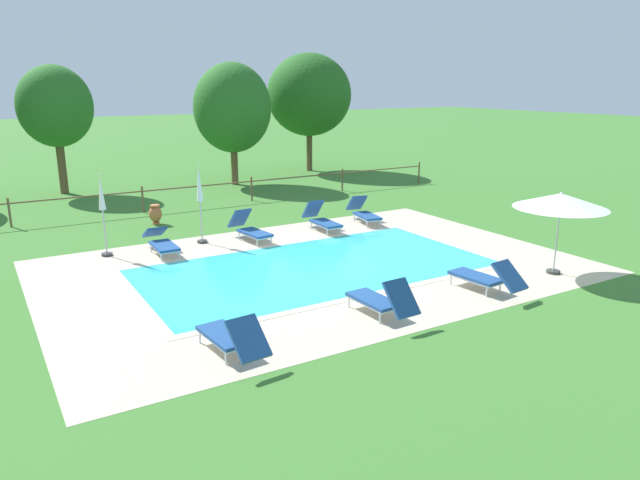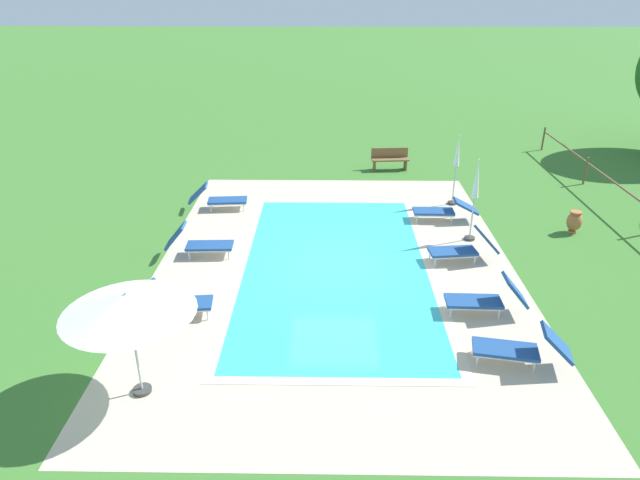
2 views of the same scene
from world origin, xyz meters
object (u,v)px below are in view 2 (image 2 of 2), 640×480
at_px(sun_lounger_north_near_steps, 443,210).
at_px(sun_lounger_north_end, 171,302).
at_px(sun_lounger_north_far, 463,248).
at_px(terracotta_urn_near_fence, 574,221).
at_px(sun_lounger_south_mid, 219,199).
at_px(patio_umbrella_closed_row_mid_west, 457,161).
at_px(patio_umbrella_closed_row_west, 475,189).
at_px(sun_lounger_south_far, 520,348).
at_px(wooden_bench_lawn_side, 390,158).
at_px(patio_umbrella_open_foreground, 128,304).
at_px(sun_lounger_north_mid, 200,243).
at_px(sun_lounger_south_near_corner, 485,299).

distance_m(sun_lounger_north_near_steps, sun_lounger_north_end, 9.34).
distance_m(sun_lounger_north_far, terracotta_urn_near_fence, 4.32).
bearing_deg(terracotta_urn_near_fence, sun_lounger_south_mid, -98.94).
bearing_deg(patio_umbrella_closed_row_mid_west, patio_umbrella_closed_row_west, -1.02).
distance_m(sun_lounger_north_end, sun_lounger_south_mid, 6.65).
xyz_separation_m(sun_lounger_south_mid, sun_lounger_south_far, (8.34, 7.59, 0.00)).
height_order(sun_lounger_north_far, sun_lounger_south_mid, sun_lounger_north_far).
bearing_deg(patio_umbrella_closed_row_mid_west, sun_lounger_south_mid, -85.71).
bearing_deg(terracotta_urn_near_fence, wooden_bench_lawn_side, -140.89).
bearing_deg(patio_umbrella_open_foreground, sun_lounger_north_end, -178.14).
relative_size(sun_lounger_north_end, sun_lounger_south_far, 1.00).
relative_size(sun_lounger_north_mid, patio_umbrella_open_foreground, 0.79).
bearing_deg(patio_umbrella_closed_row_mid_west, terracotta_urn_near_fence, 53.83).
relative_size(sun_lounger_north_end, sun_lounger_south_mid, 1.01).
distance_m(sun_lounger_north_far, sun_lounger_south_far, 4.59).
relative_size(sun_lounger_north_near_steps, sun_lounger_south_mid, 1.05).
bearing_deg(sun_lounger_north_end, sun_lounger_south_near_corner, 91.77).
xyz_separation_m(sun_lounger_north_near_steps, wooden_bench_lawn_side, (-5.31, -1.20, 0.11)).
bearing_deg(sun_lounger_south_mid, patio_umbrella_closed_row_west, 73.76).
height_order(sun_lounger_north_mid, sun_lounger_north_end, sun_lounger_north_mid).
distance_m(sun_lounger_north_mid, patio_umbrella_open_foreground, 6.00).
relative_size(sun_lounger_south_mid, sun_lounger_south_far, 0.99).
bearing_deg(sun_lounger_north_near_steps, patio_umbrella_closed_row_mid_west, 157.19).
xyz_separation_m(sun_lounger_north_end, sun_lounger_south_near_corner, (-0.23, 7.30, 0.01)).
relative_size(sun_lounger_north_near_steps, sun_lounger_south_near_corner, 1.10).
relative_size(patio_umbrella_closed_row_mid_west, terracotta_urn_near_fence, 3.46).
height_order(patio_umbrella_closed_row_west, terracotta_urn_near_fence, patio_umbrella_closed_row_west).
height_order(sun_lounger_south_mid, patio_umbrella_closed_row_mid_west, patio_umbrella_closed_row_mid_west).
distance_m(sun_lounger_north_end, patio_umbrella_closed_row_west, 9.08).
relative_size(patio_umbrella_closed_row_west, patio_umbrella_closed_row_mid_west, 1.03).
distance_m(sun_lounger_south_mid, patio_umbrella_closed_row_west, 8.38).
bearing_deg(sun_lounger_north_end, patio_umbrella_open_foreground, 1.86).
bearing_deg(patio_umbrella_closed_row_west, sun_lounger_north_far, -20.95).
bearing_deg(sun_lounger_north_far, sun_lounger_south_far, 2.27).
distance_m(sun_lounger_north_end, wooden_bench_lawn_side, 12.68).
xyz_separation_m(sun_lounger_north_near_steps, sun_lounger_north_mid, (2.66, -7.31, 0.04)).
relative_size(sun_lounger_south_far, wooden_bench_lawn_side, 1.31).
relative_size(sun_lounger_south_far, patio_umbrella_closed_row_west, 0.80).
bearing_deg(sun_lounger_north_near_steps, sun_lounger_north_far, 0.30).
height_order(sun_lounger_south_mid, terracotta_urn_near_fence, sun_lounger_south_mid).
bearing_deg(sun_lounger_south_far, sun_lounger_south_near_corner, -173.42).
distance_m(sun_lounger_north_mid, sun_lounger_north_far, 7.33).
relative_size(sun_lounger_north_near_steps, sun_lounger_north_end, 1.03).
xyz_separation_m(sun_lounger_north_mid, patio_umbrella_closed_row_west, (-1.20, 7.87, 1.21)).
xyz_separation_m(sun_lounger_north_mid, wooden_bench_lawn_side, (-7.97, 6.11, 0.07)).
distance_m(patio_umbrella_open_foreground, wooden_bench_lawn_side, 15.11).
height_order(sun_lounger_south_near_corner, patio_umbrella_open_foreground, patio_umbrella_open_foreground).
relative_size(sun_lounger_north_far, terracotta_urn_near_fence, 2.76).
distance_m(sun_lounger_north_near_steps, sun_lounger_north_mid, 7.78).
bearing_deg(patio_umbrella_open_foreground, sun_lounger_north_mid, -179.30).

